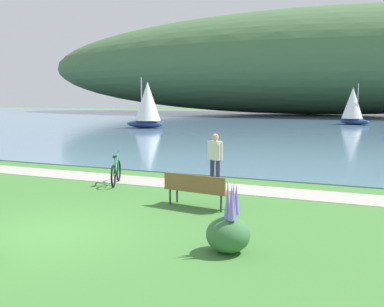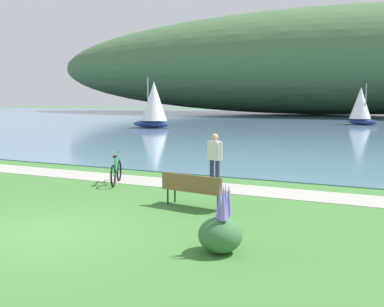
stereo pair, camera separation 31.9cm
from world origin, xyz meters
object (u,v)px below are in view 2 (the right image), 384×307
at_px(park_bench_near_camera, 194,188).
at_px(sailboat_mid_bay, 361,105).
at_px(bicycle_leaning_near_bench, 116,172).
at_px(sailboat_nearest_to_shore, 154,104).
at_px(person_at_shoreline, 215,157).

relative_size(park_bench_near_camera, sailboat_mid_bay, 0.44).
distance_m(bicycle_leaning_near_bench, sailboat_nearest_to_shore, 26.80).
bearing_deg(sailboat_mid_bay, sailboat_nearest_to_shore, -141.98).
distance_m(person_at_shoreline, sailboat_mid_bay, 36.17).
distance_m(bicycle_leaning_near_bench, person_at_shoreline, 3.31).
xyz_separation_m(person_at_shoreline, sailboat_nearest_to_shore, (-15.25, 23.05, 1.22)).
bearing_deg(sailboat_mid_bay, bicycle_leaning_near_bench, -97.16).
bearing_deg(person_at_shoreline, bicycle_leaning_near_bench, -165.74).
distance_m(sailboat_nearest_to_shore, sailboat_mid_bay, 21.23).
bearing_deg(sailboat_mid_bay, park_bench_near_camera, -91.45).
bearing_deg(park_bench_near_camera, sailboat_mid_bay, 88.55).
height_order(park_bench_near_camera, sailboat_nearest_to_shore, sailboat_nearest_to_shore).
relative_size(park_bench_near_camera, person_at_shoreline, 1.08).
xyz_separation_m(park_bench_near_camera, bicycle_leaning_near_bench, (-3.66, 1.88, -0.12)).
bearing_deg(park_bench_near_camera, sailboat_nearest_to_shore, 121.46).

